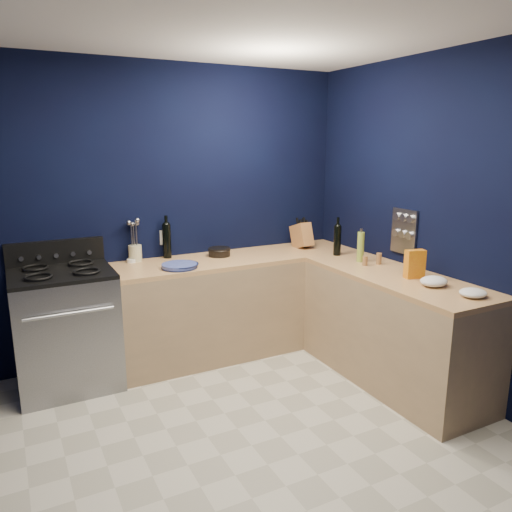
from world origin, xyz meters
TOP-DOWN VIEW (x-y plane):
  - floor at (0.00, 0.00)m, footprint 3.50×3.50m
  - ceiling at (0.00, 0.00)m, footprint 3.50×3.50m
  - wall_back at (0.00, 1.76)m, footprint 3.50×0.02m
  - wall_right at (1.76, 0.00)m, footprint 0.02×3.50m
  - cab_back at (0.60, 1.44)m, footprint 2.30×0.63m
  - top_back at (0.60, 1.44)m, footprint 2.30×0.63m
  - cab_right at (1.44, 0.29)m, footprint 0.63×1.67m
  - top_right at (1.44, 0.29)m, footprint 0.63×1.67m
  - gas_range at (-0.93, 1.42)m, footprint 0.76×0.66m
  - oven_door at (-0.93, 1.10)m, footprint 0.59×0.02m
  - cooktop at (-0.93, 1.42)m, footprint 0.76×0.66m
  - backguard at (-0.93, 1.72)m, footprint 0.76×0.06m
  - spice_panel at (1.74, 0.55)m, footprint 0.02×0.28m
  - wall_outlet at (0.00, 1.74)m, footprint 0.09×0.02m
  - plate_stack at (-0.02, 1.28)m, footprint 0.39×0.39m
  - ramekin at (-0.33, 1.66)m, footprint 0.09×0.09m
  - utensil_crock at (-0.29, 1.69)m, footprint 0.14×0.14m
  - wine_bottle_back at (0.00, 1.69)m, footprint 0.10×0.10m
  - lemon_basket at (0.45, 1.54)m, footprint 0.20×0.20m
  - knife_block at (1.33, 1.51)m, footprint 0.13×0.27m
  - wine_bottle_right at (1.43, 1.07)m, footprint 0.09×0.09m
  - oil_bottle at (1.46, 0.77)m, footprint 0.08×0.08m
  - spice_jar_near at (1.54, 0.62)m, footprint 0.06×0.06m
  - spice_jar_far at (1.41, 0.64)m, footprint 0.06×0.06m
  - crouton_bag at (1.49, 0.16)m, footprint 0.16×0.10m
  - towel_front at (1.45, -0.07)m, footprint 0.21×0.18m
  - towel_end at (1.49, -0.38)m, footprint 0.24×0.23m

SIDE VIEW (x-z plane):
  - floor at x=0.00m, z-range -0.02..0.00m
  - cab_back at x=0.60m, z-range 0.00..0.86m
  - cab_right at x=1.44m, z-range 0.00..0.86m
  - oven_door at x=-0.93m, z-range 0.24..0.66m
  - gas_range at x=-0.93m, z-range 0.00..0.92m
  - top_back at x=0.60m, z-range 0.86..0.90m
  - top_right at x=1.44m, z-range 0.86..0.90m
  - ramekin at x=-0.33m, z-range 0.90..0.93m
  - plate_stack at x=-0.02m, z-range 0.90..0.94m
  - towel_end at x=1.49m, z-range 0.90..0.96m
  - cooktop at x=-0.93m, z-range 0.92..0.95m
  - towel_front at x=1.45m, z-range 0.90..0.97m
  - lemon_basket at x=0.45m, z-range 0.90..0.98m
  - spice_jar_far at x=1.41m, z-range 0.90..0.98m
  - spice_jar_near at x=1.54m, z-range 0.90..1.00m
  - utensil_crock at x=-0.29m, z-range 0.90..1.04m
  - crouton_bag at x=1.49m, z-range 0.90..1.12m
  - knife_block at x=1.33m, z-range 0.87..1.16m
  - oil_bottle at x=1.46m, z-range 0.90..1.16m
  - wine_bottle_right at x=1.43m, z-range 0.90..1.17m
  - backguard at x=-0.93m, z-range 0.94..1.14m
  - wine_bottle_back at x=0.00m, z-range 0.90..1.21m
  - wall_outlet at x=0.00m, z-range 1.02..1.15m
  - spice_panel at x=1.74m, z-range 0.99..1.37m
  - wall_back at x=0.00m, z-range 0.00..2.60m
  - wall_right at x=1.76m, z-range 0.00..2.60m
  - ceiling at x=0.00m, z-range 2.60..2.62m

